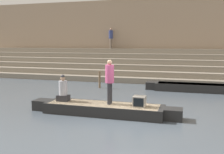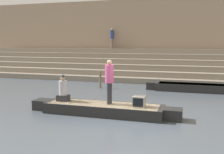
{
  "view_description": "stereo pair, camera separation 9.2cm",
  "coord_description": "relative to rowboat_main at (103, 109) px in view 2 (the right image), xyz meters",
  "views": [
    {
      "loc": [
        1.97,
        -9.26,
        2.76
      ],
      "look_at": [
        -1.13,
        1.38,
        1.31
      ],
      "focal_mm": 42.0,
      "sensor_mm": 36.0,
      "label": 1
    },
    {
      "loc": [
        2.06,
        -9.23,
        2.76
      ],
      "look_at": [
        -1.13,
        1.38,
        1.31
      ],
      "focal_mm": 42.0,
      "sensor_mm": 36.0,
      "label": 2
    }
  ],
  "objects": [
    {
      "name": "tv_set",
      "position": [
        1.42,
        -0.04,
        0.39
      ],
      "size": [
        0.46,
        0.43,
        0.39
      ],
      "rotation": [
        0.0,
        0.0,
        0.13
      ],
      "color": "#9E998E",
      "rests_on": "rowboat_main"
    },
    {
      "name": "rowboat_main",
      "position": [
        0.0,
        0.0,
        0.0
      ],
      "size": [
        5.96,
        1.29,
        0.41
      ],
      "rotation": [
        0.0,
        0.0,
        0.02
      ],
      "color": "black",
      "rests_on": "ground"
    },
    {
      "name": "ground_plane",
      "position": [
        1.13,
        -0.18,
        -0.22
      ],
      "size": [
        120.0,
        120.0,
        0.0
      ],
      "primitive_type": "plane",
      "color": "#4C5660"
    },
    {
      "name": "person_rowing",
      "position": [
        -1.73,
        0.05,
        0.62
      ],
      "size": [
        0.47,
        0.37,
        1.07
      ],
      "rotation": [
        0.0,
        0.0,
        -0.13
      ],
      "color": "#28282D",
      "rests_on": "rowboat_main"
    },
    {
      "name": "person_on_steps",
      "position": [
        -3.27,
        12.07,
        3.05
      ],
      "size": [
        0.35,
        0.35,
        1.72
      ],
      "rotation": [
        0.0,
        0.0,
        1.7
      ],
      "color": "#756656",
      "rests_on": "ghat_steps"
    },
    {
      "name": "person_standing",
      "position": [
        0.23,
        0.08,
        1.18
      ],
      "size": [
        0.34,
        0.34,
        1.71
      ],
      "rotation": [
        0.0,
        0.0,
        -0.13
      ],
      "color": "#28282D",
      "rests_on": "rowboat_main"
    },
    {
      "name": "back_wall",
      "position": [
        1.13,
        13.05,
        2.94
      ],
      "size": [
        34.2,
        1.28,
        6.37
      ],
      "color": "tan",
      "rests_on": "ground"
    },
    {
      "name": "ghat_steps",
      "position": [
        1.13,
        10.78,
        0.6
      ],
      "size": [
        36.0,
        4.63,
        2.28
      ],
      "color": "gray",
      "rests_on": "ground"
    },
    {
      "name": "moored_boat_shore",
      "position": [
        3.29,
        6.05,
        0.01
      ],
      "size": [
        5.1,
        1.03,
        0.44
      ],
      "rotation": [
        0.0,
        0.0,
        0.02
      ],
      "color": "black",
      "rests_on": "ground"
    },
    {
      "name": "mooring_post",
      "position": [
        -2.09,
        5.63,
        0.3
      ],
      "size": [
        0.13,
        0.13,
        1.05
      ],
      "primitive_type": "cylinder",
      "color": "brown",
      "rests_on": "ground"
    }
  ]
}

